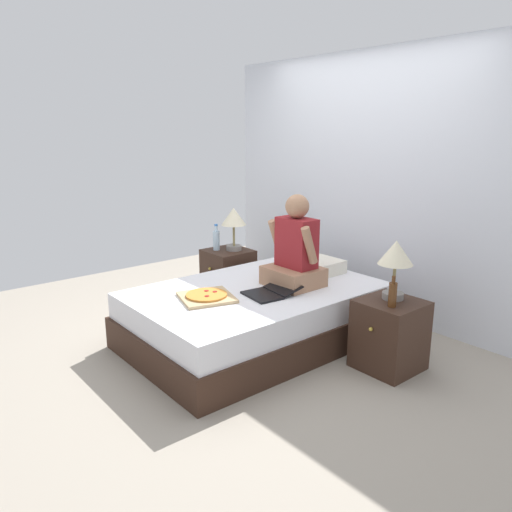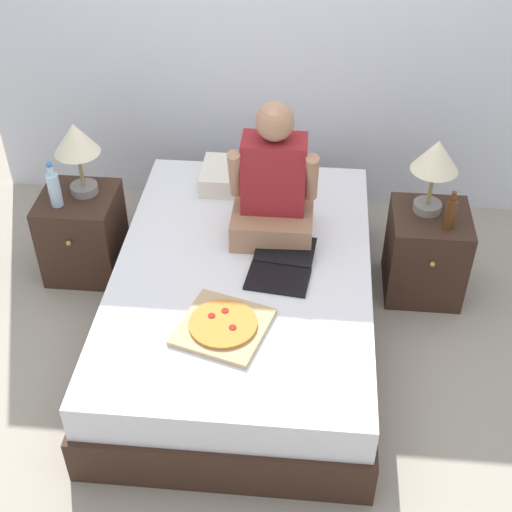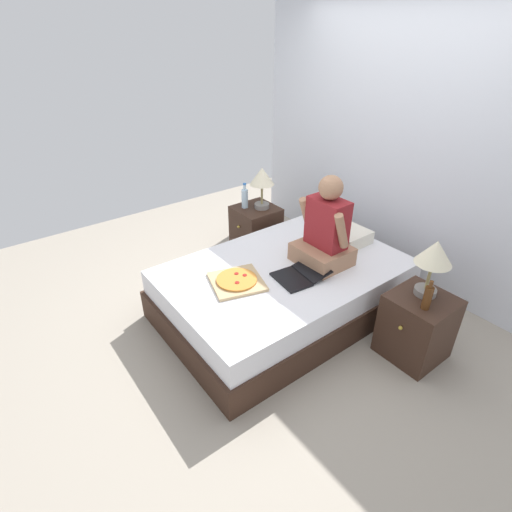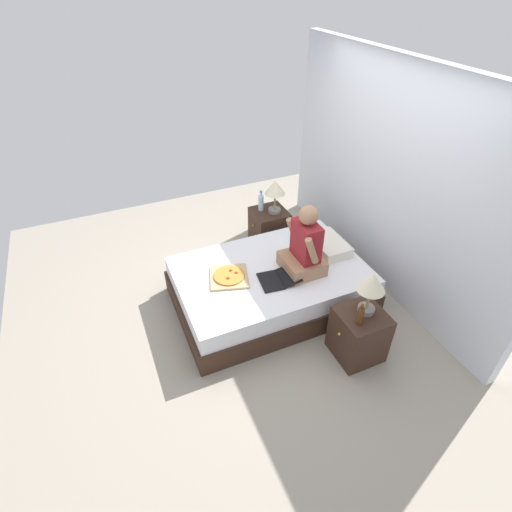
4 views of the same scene
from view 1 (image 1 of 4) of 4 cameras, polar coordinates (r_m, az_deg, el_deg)
name	(u,v)px [view 1 (image 1 of 4)]	position (r m, az deg, el deg)	size (l,w,h in m)	color
ground_plane	(256,340)	(4.38, -0.01, -9.62)	(5.69, 5.69, 0.00)	#9E9384
wall_back	(367,184)	(5.05, 12.57, 8.01)	(3.69, 0.12, 2.50)	silver
bed	(256,315)	(4.29, -0.01, -6.76)	(1.39, 2.10, 0.48)	#382319
nightstand_left	(228,275)	(5.32, -3.19, -2.14)	(0.44, 0.47, 0.54)	#382319
lamp_on_left_nightstand	(234,220)	(5.18, -2.57, 4.19)	(0.26, 0.26, 0.45)	gray
water_bottle	(216,240)	(5.24, -4.56, 1.87)	(0.07, 0.07, 0.28)	silver
nightstand_right	(389,335)	(3.95, 15.01, -8.68)	(0.44, 0.47, 0.54)	#382319
lamp_on_right_nightstand	(396,257)	(3.82, 15.67, -0.09)	(0.26, 0.26, 0.45)	gray
beer_bottle	(393,294)	(3.71, 15.35, -4.21)	(0.06, 0.06, 0.23)	#512D14
pillow	(314,264)	(4.75, 6.66, -0.94)	(0.52, 0.34, 0.12)	silver
person_seated	(295,252)	(4.24, 4.48, 0.41)	(0.47, 0.40, 0.78)	#A37556
laptop	(269,293)	(4.04, 1.50, -4.20)	(0.36, 0.45, 0.07)	black
pizza_box	(207,297)	(3.97, -5.66, -4.63)	(0.50, 0.50, 0.04)	tan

